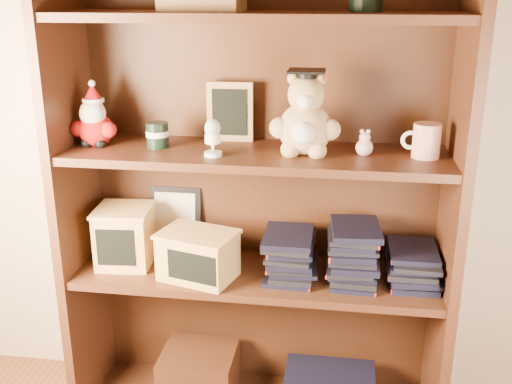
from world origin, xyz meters
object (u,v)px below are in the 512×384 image
bookcase (258,199)px  treats_box (125,236)px  grad_teddy_bear (305,122)px  teacher_mug (426,141)px

bookcase → treats_box: (-0.43, -0.05, -0.13)m
grad_teddy_bear → teacher_mug: grad_teddy_bear is taller
treats_box → grad_teddy_bear: bearing=-0.7°
grad_teddy_bear → treats_box: size_ratio=1.30×
teacher_mug → treats_box: size_ratio=0.58×
teacher_mug → grad_teddy_bear: bearing=-178.7°
bookcase → grad_teddy_bear: 0.31m
bookcase → treats_box: bookcase is taller
grad_teddy_bear → treats_box: (-0.58, 0.01, -0.40)m
bookcase → grad_teddy_bear: (0.15, -0.06, 0.27)m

